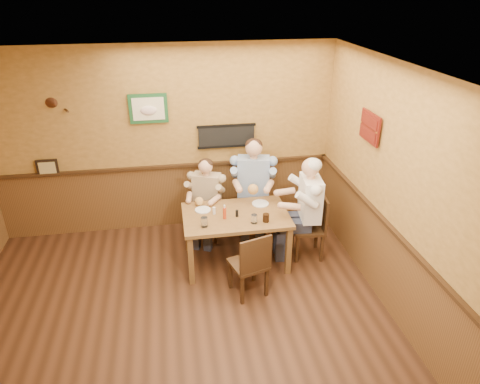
% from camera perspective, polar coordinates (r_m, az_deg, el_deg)
% --- Properties ---
extents(room, '(5.02, 5.03, 2.81)m').
position_cam_1_polar(room, '(4.18, -7.85, -0.20)').
color(room, '#311B0E').
rests_on(room, ground).
extents(dining_table, '(1.40, 0.90, 0.75)m').
position_cam_1_polar(dining_table, '(5.74, -0.58, -3.77)').
color(dining_table, brown).
rests_on(dining_table, ground).
extents(chair_back_left, '(0.48, 0.48, 0.81)m').
position_cam_1_polar(chair_back_left, '(6.43, -4.32, -2.87)').
color(chair_back_left, '#3B2513').
rests_on(chair_back_left, ground).
extents(chair_back_right, '(0.53, 0.53, 0.96)m').
position_cam_1_polar(chair_back_right, '(6.51, 1.74, -1.64)').
color(chair_back_right, '#3B2513').
rests_on(chair_back_right, ground).
extents(chair_right_end, '(0.47, 0.47, 0.93)m').
position_cam_1_polar(chair_right_end, '(6.04, 9.07, -4.57)').
color(chair_right_end, '#3B2513').
rests_on(chair_right_end, ground).
extents(chair_near_side, '(0.51, 0.51, 0.89)m').
position_cam_1_polar(chair_near_side, '(5.30, 1.12, -9.37)').
color(chair_near_side, '#3B2513').
rests_on(chair_near_side, ground).
extents(diner_tan_shirt, '(0.69, 0.69, 1.15)m').
position_cam_1_polar(diner_tan_shirt, '(6.35, -4.37, -1.50)').
color(diner_tan_shirt, tan).
rests_on(diner_tan_shirt, ground).
extents(diner_blue_polo, '(0.75, 0.75, 1.37)m').
position_cam_1_polar(diner_blue_polo, '(6.42, 1.76, -0.02)').
color(diner_blue_polo, '#829BC3').
rests_on(diner_blue_polo, ground).
extents(diner_white_elder, '(0.68, 0.68, 1.33)m').
position_cam_1_polar(diner_white_elder, '(5.94, 9.20, -2.92)').
color(diner_white_elder, white).
rests_on(diner_white_elder, ground).
extents(water_glass_left, '(0.09, 0.09, 0.13)m').
position_cam_1_polar(water_glass_left, '(5.40, -4.79, -4.01)').
color(water_glass_left, silver).
rests_on(water_glass_left, dining_table).
extents(water_glass_mid, '(0.10, 0.10, 0.12)m').
position_cam_1_polar(water_glass_mid, '(5.47, 1.90, -3.60)').
color(water_glass_mid, white).
rests_on(water_glass_mid, dining_table).
extents(cola_tumbler, '(0.10, 0.10, 0.11)m').
position_cam_1_polar(cola_tumbler, '(5.51, 3.48, -3.45)').
color(cola_tumbler, black).
rests_on(cola_tumbler, dining_table).
extents(hot_sauce_bottle, '(0.05, 0.05, 0.18)m').
position_cam_1_polar(hot_sauce_bottle, '(5.55, -2.07, -2.75)').
color(hot_sauce_bottle, '#BF3814').
rests_on(hot_sauce_bottle, dining_table).
extents(salt_shaker, '(0.05, 0.05, 0.10)m').
position_cam_1_polar(salt_shaker, '(5.68, -3.47, -2.50)').
color(salt_shaker, silver).
rests_on(salt_shaker, dining_table).
extents(pepper_shaker, '(0.04, 0.04, 0.09)m').
position_cam_1_polar(pepper_shaker, '(5.61, -0.41, -2.86)').
color(pepper_shaker, black).
rests_on(pepper_shaker, dining_table).
extents(plate_far_left, '(0.27, 0.27, 0.01)m').
position_cam_1_polar(plate_far_left, '(5.80, -4.97, -2.38)').
color(plate_far_left, silver).
rests_on(plate_far_left, dining_table).
extents(plate_far_right, '(0.27, 0.27, 0.02)m').
position_cam_1_polar(plate_far_right, '(5.94, 2.73, -1.55)').
color(plate_far_right, silver).
rests_on(plate_far_right, dining_table).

